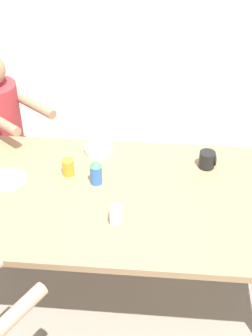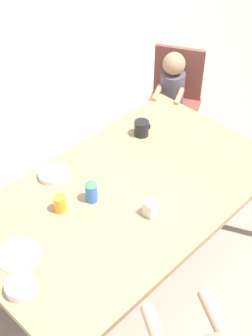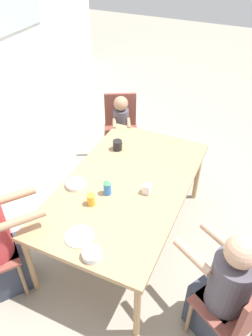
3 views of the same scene
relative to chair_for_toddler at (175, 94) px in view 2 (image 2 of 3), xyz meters
name	(u,v)px [view 2 (image 2 of 3)]	position (x,y,z in m)	size (l,w,h in m)	color
ground_plane	(126,268)	(-1.16, -0.60, -0.53)	(16.00, 16.00, 0.00)	gray
dining_table	(126,198)	(-1.16, -0.60, 0.12)	(1.78, 1.04, 0.70)	tan
chair_for_toddler	(175,94)	(0.00, 0.00, 0.00)	(0.54, 0.54, 0.89)	brown
person_toddler	(170,113)	(-0.14, -0.07, -0.07)	(0.37, 0.31, 0.95)	#333847
coffee_mug	(142,128)	(-0.71, -0.30, 0.22)	(0.10, 0.09, 0.10)	black
sippy_cup	(91,190)	(-1.33, -0.50, 0.24)	(0.07, 0.07, 0.15)	blue
juice_glass	(60,204)	(-1.50, -0.44, 0.22)	(0.07, 0.07, 0.10)	gold
milk_carton_small	(151,208)	(-1.18, -0.80, 0.21)	(0.06, 0.06, 0.09)	silver
bowl_white_shallow	(21,287)	(-1.94, -0.70, 0.19)	(0.14, 0.14, 0.05)	silver
bowl_cereal	(53,174)	(-1.36, -0.21, 0.18)	(0.17, 0.17, 0.04)	silver
plate_tortillas	(19,255)	(-1.83, -0.53, 0.17)	(0.22, 0.22, 0.01)	beige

